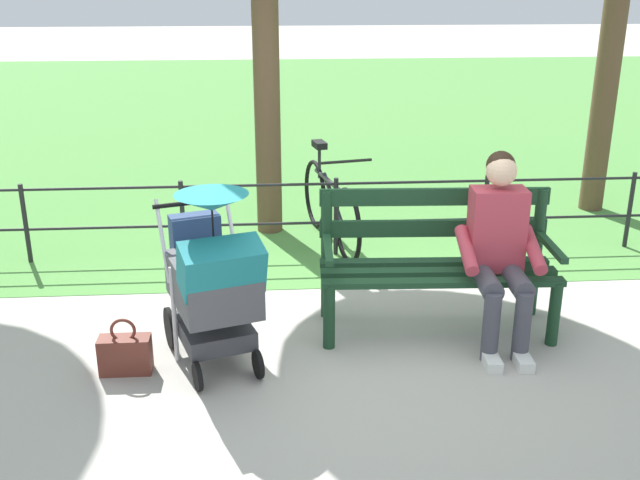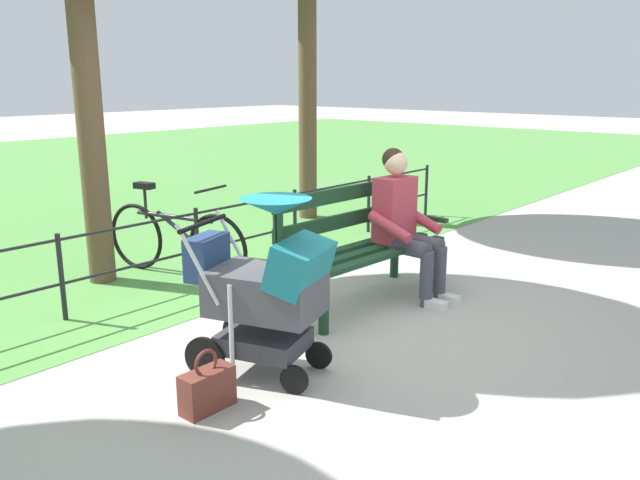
# 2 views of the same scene
# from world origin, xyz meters

# --- Properties ---
(ground_plane) EXTENTS (60.00, 60.00, 0.00)m
(ground_plane) POSITION_xyz_m (0.00, 0.00, 0.00)
(ground_plane) COLOR #ADA89E
(park_bench) EXTENTS (1.62, 0.67, 0.96)m
(park_bench) POSITION_xyz_m (-0.56, -0.12, 0.53)
(park_bench) COLOR #193D23
(park_bench) RESTS_ON ground
(person_on_bench) EXTENTS (0.55, 0.74, 1.28)m
(person_on_bench) POSITION_xyz_m (-0.93, 0.11, 0.68)
(person_on_bench) COLOR #42424C
(person_on_bench) RESTS_ON ground
(stroller) EXTENTS (0.74, 0.99, 1.15)m
(stroller) POSITION_xyz_m (0.94, 0.33, 0.59)
(stroller) COLOR black
(stroller) RESTS_ON ground
(handbag) EXTENTS (0.32, 0.14, 0.37)m
(handbag) POSITION_xyz_m (1.50, 0.40, 0.13)
(handbag) COLOR brown
(handbag) RESTS_ON ground
(park_fence) EXTENTS (7.95, 0.04, 0.70)m
(park_fence) POSITION_xyz_m (-0.28, -1.55, 0.42)
(park_fence) COLOR black
(park_fence) RESTS_ON ground
(bicycle) EXTENTS (0.51, 1.63, 0.89)m
(bicycle) POSITION_xyz_m (0.03, -1.85, 0.36)
(bicycle) COLOR black
(bicycle) RESTS_ON ground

